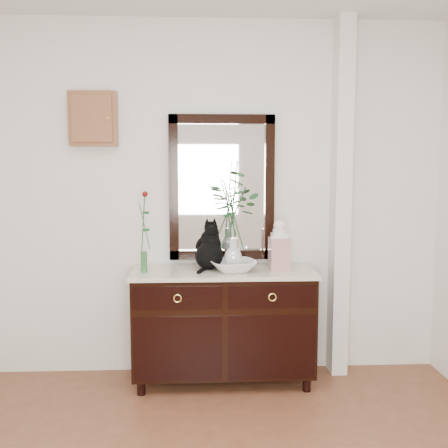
{
  "coord_description": "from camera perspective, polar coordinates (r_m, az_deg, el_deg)",
  "views": [
    {
      "loc": [
        -0.08,
        -2.02,
        1.61
      ],
      "look_at": [
        0.1,
        1.63,
        1.2
      ],
      "focal_mm": 42.0,
      "sensor_mm": 36.0,
      "label": 1
    }
  ],
  "objects": [
    {
      "name": "wall_back",
      "position": [
        4.01,
        -1.68,
        2.68
      ],
      "size": [
        3.6,
        0.04,
        2.7
      ],
      "primitive_type": "cube",
      "color": "white",
      "rests_on": "ground"
    },
    {
      "name": "pilaster",
      "position": [
        4.08,
        12.55,
        2.59
      ],
      "size": [
        0.12,
        0.2,
        2.7
      ],
      "primitive_type": "cube",
      "color": "white",
      "rests_on": "ground"
    },
    {
      "name": "sideboard",
      "position": [
        3.93,
        -0.07,
        -10.42
      ],
      "size": [
        1.33,
        0.52,
        0.82
      ],
      "color": "black",
      "rests_on": "ground"
    },
    {
      "name": "wall_mirror",
      "position": [
        4.0,
        -0.24,
        3.96
      ],
      "size": [
        0.8,
        0.06,
        1.1
      ],
      "color": "black",
      "rests_on": "wall_back"
    },
    {
      "name": "key_cabinet",
      "position": [
        4.05,
        -14.04,
        11.03
      ],
      "size": [
        0.35,
        0.1,
        0.4
      ],
      "primitive_type": "cube",
      "color": "brown",
      "rests_on": "wall_back"
    },
    {
      "name": "cat",
      "position": [
        3.86,
        -1.61,
        -2.49
      ],
      "size": [
        0.31,
        0.34,
        0.33
      ],
      "primitive_type": null,
      "rotation": [
        0.0,
        0.0,
        -0.31
      ],
      "color": "black",
      "rests_on": "sideboard"
    },
    {
      "name": "lotus_bowl",
      "position": [
        3.78,
        1.0,
        -4.58
      ],
      "size": [
        0.38,
        0.38,
        0.08
      ],
      "primitive_type": "imported",
      "rotation": [
        0.0,
        0.0,
        0.19
      ],
      "color": "white",
      "rests_on": "sideboard"
    },
    {
      "name": "vase_branches",
      "position": [
        3.73,
        1.01,
        1.02
      ],
      "size": [
        0.45,
        0.45,
        0.78
      ],
      "primitive_type": null,
      "rotation": [
        0.0,
        0.0,
        -0.23
      ],
      "color": "silver",
      "rests_on": "lotus_bowl"
    },
    {
      "name": "bud_vase_rose",
      "position": [
        3.75,
        -8.77,
        -0.8
      ],
      "size": [
        0.08,
        0.08,
        0.59
      ],
      "primitive_type": null,
      "rotation": [
        0.0,
        0.0,
        0.15
      ],
      "color": "#336A37",
      "rests_on": "sideboard"
    },
    {
      "name": "ginger_jar",
      "position": [
        3.83,
        6.04,
        -2.2
      ],
      "size": [
        0.15,
        0.15,
        0.38
      ],
      "primitive_type": null,
      "rotation": [
        0.0,
        0.0,
        0.05
      ],
      "color": "white",
      "rests_on": "sideboard"
    }
  ]
}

